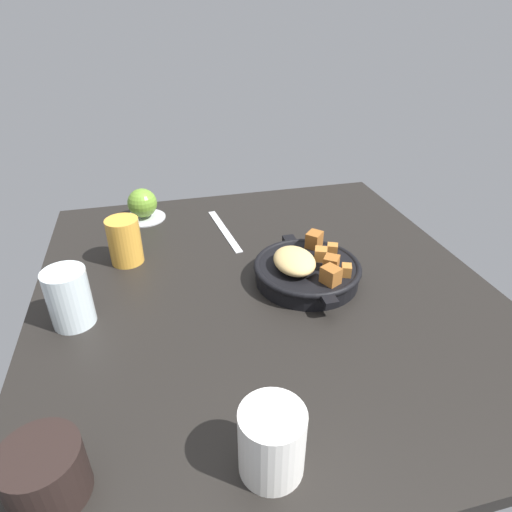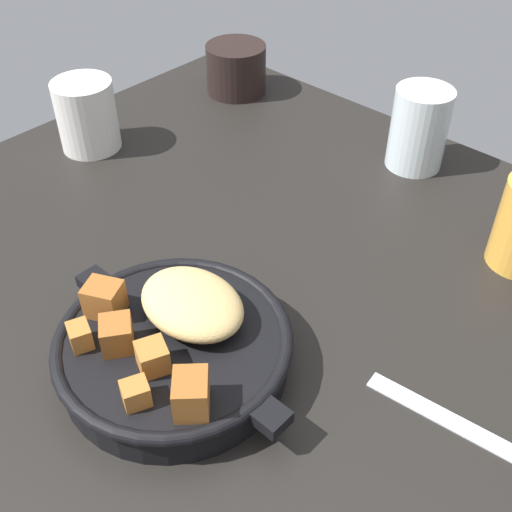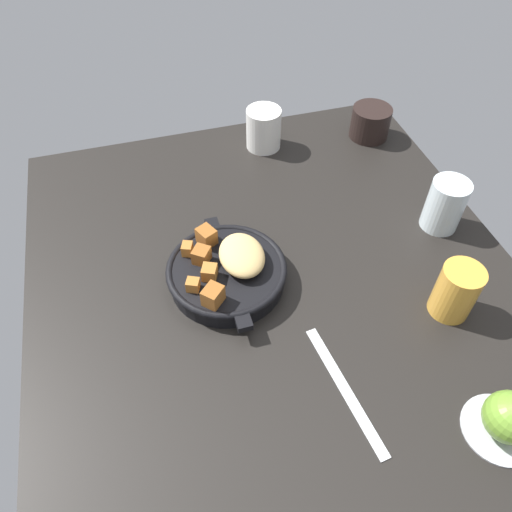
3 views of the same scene
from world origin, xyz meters
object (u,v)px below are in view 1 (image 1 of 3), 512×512
at_px(cast_iron_skillet, 306,269).
at_px(coffee_mug_dark, 45,473).
at_px(juice_glass_amber, 125,241).
at_px(butter_knife, 224,230).
at_px(water_glass_tall, 69,298).
at_px(ceramic_mug_white, 272,442).
at_px(red_apple, 142,203).

height_order(cast_iron_skillet, coffee_mug_dark, coffee_mug_dark).
height_order(coffee_mug_dark, juice_glass_amber, juice_glass_amber).
distance_m(cast_iron_skillet, coffee_mug_dark, 0.52).
xyz_separation_m(butter_knife, water_glass_tall, (-0.26, 0.30, 0.05)).
bearing_deg(coffee_mug_dark, water_glass_tall, 1.09).
height_order(butter_knife, ceramic_mug_white, ceramic_mug_white).
distance_m(red_apple, juice_glass_amber, 0.20).
distance_m(cast_iron_skillet, butter_knife, 0.27).
bearing_deg(butter_knife, coffee_mug_dark, 145.57).
bearing_deg(red_apple, water_glass_tall, 161.92).
xyz_separation_m(cast_iron_skillet, coffee_mug_dark, (-0.32, 0.41, 0.01)).
bearing_deg(ceramic_mug_white, red_apple, 9.92).
relative_size(coffee_mug_dark, juice_glass_amber, 0.92).
height_order(butter_knife, coffee_mug_dark, coffee_mug_dark).
bearing_deg(coffee_mug_dark, butter_knife, -27.62).
relative_size(butter_knife, juice_glass_amber, 2.28).
bearing_deg(juice_glass_amber, ceramic_mug_white, -162.36).
distance_m(butter_knife, coffee_mug_dark, 0.64).
distance_m(juice_glass_amber, ceramic_mug_white, 0.53).
xyz_separation_m(juice_glass_amber, water_glass_tall, (-0.18, 0.09, 0.00)).
distance_m(coffee_mug_dark, juice_glass_amber, 0.49).
distance_m(red_apple, ceramic_mug_white, 0.72).
relative_size(coffee_mug_dark, ceramic_mug_white, 0.97).
height_order(coffee_mug_dark, ceramic_mug_white, ceramic_mug_white).
bearing_deg(juice_glass_amber, coffee_mug_dark, 170.64).
distance_m(coffee_mug_dark, water_glass_tall, 0.30).
bearing_deg(ceramic_mug_white, coffee_mug_dark, 83.23).
distance_m(butter_knife, ceramic_mug_white, 0.60).
bearing_deg(cast_iron_skillet, ceramic_mug_white, 154.46).
height_order(butter_knife, juice_glass_amber, juice_glass_amber).
distance_m(red_apple, coffee_mug_dark, 0.69).
bearing_deg(water_glass_tall, red_apple, -18.08).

